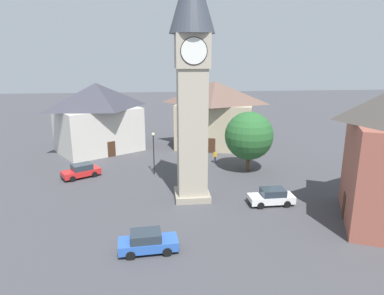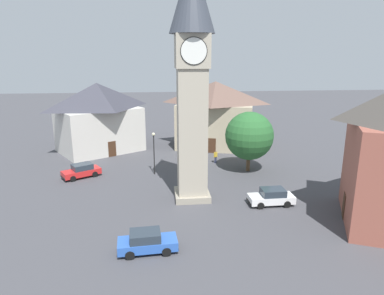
{
  "view_description": "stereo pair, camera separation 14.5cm",
  "coord_description": "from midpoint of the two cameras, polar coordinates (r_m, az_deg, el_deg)",
  "views": [
    {
      "loc": [
        -3.34,
        -30.69,
        13.25
      ],
      "look_at": [
        0.0,
        0.0,
        5.0
      ],
      "focal_mm": 32.28,
      "sensor_mm": 36.0,
      "label": 1
    },
    {
      "loc": [
        -3.2,
        -30.71,
        13.25
      ],
      "look_at": [
        0.0,
        0.0,
        5.0
      ],
      "focal_mm": 32.28,
      "sensor_mm": 36.0,
      "label": 2
    }
  ],
  "objects": [
    {
      "name": "ground_plane",
      "position": [
        33.6,
        0.12,
        -8.27
      ],
      "size": [
        200.0,
        200.0,
        0.0
      ],
      "primitive_type": "plane",
      "color": "#424247"
    },
    {
      "name": "clock_tower",
      "position": [
        30.88,
        0.14,
        13.9
      ],
      "size": [
        3.95,
        3.95,
        21.66
      ],
      "color": "gray",
      "rests_on": "ground"
    },
    {
      "name": "car_blue_kerb",
      "position": [
        32.64,
        13.13,
        -7.95
      ],
      "size": [
        4.16,
        1.88,
        1.53
      ],
      "color": "white",
      "rests_on": "ground"
    },
    {
      "name": "car_silver_kerb",
      "position": [
        40.63,
        -17.69,
        -3.68
      ],
      "size": [
        4.41,
        3.55,
        1.53
      ],
      "color": "red",
      "rests_on": "ground"
    },
    {
      "name": "car_red_corner",
      "position": [
        24.98,
        -7.27,
        -15.17
      ],
      "size": [
        4.24,
        2.03,
        1.53
      ],
      "color": "#2D5BB7",
      "rests_on": "ground"
    },
    {
      "name": "pedestrian",
      "position": [
        43.8,
        4.02,
        -1.31
      ],
      "size": [
        0.5,
        0.37,
        1.69
      ],
      "color": "#2D3351",
      "rests_on": "ground"
    },
    {
      "name": "tree",
      "position": [
        40.45,
        9.54,
        1.9
      ],
      "size": [
        5.6,
        5.6,
        7.06
      ],
      "color": "brown",
      "rests_on": "ground"
    },
    {
      "name": "building_terrace_right",
      "position": [
        50.41,
        -15.1,
        4.94
      ],
      "size": [
        13.68,
        12.73,
        9.63
      ],
      "color": "beige",
      "rests_on": "ground"
    },
    {
      "name": "building_corner_back",
      "position": [
        50.96,
        3.92,
        5.55
      ],
      "size": [
        12.87,
        10.22,
        9.68
      ],
      "color": "tan",
      "rests_on": "ground"
    },
    {
      "name": "lamp_post",
      "position": [
        39.15,
        -6.22,
        0.14
      ],
      "size": [
        0.36,
        0.36,
        4.91
      ],
      "color": "black",
      "rests_on": "ground"
    }
  ]
}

